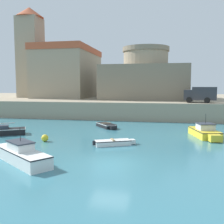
% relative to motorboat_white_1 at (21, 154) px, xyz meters
% --- Properties ---
extents(ground_plane, '(200.00, 200.00, 0.00)m').
position_rel_motorboat_white_1_xyz_m(ground_plane, '(5.69, 0.95, -0.53)').
color(ground_plane, teal).
extents(quay_seawall, '(120.00, 40.00, 2.58)m').
position_rel_motorboat_white_1_xyz_m(quay_seawall, '(5.69, 40.80, 0.76)').
color(quay_seawall, gray).
rests_on(quay_seawall, ground).
extents(motorboat_white_1, '(5.48, 4.42, 2.29)m').
position_rel_motorboat_white_1_xyz_m(motorboat_white_1, '(0.00, 0.00, 0.00)').
color(motorboat_white_1, white).
rests_on(motorboat_white_1, ground).
extents(dinghy_black_2, '(3.06, 3.55, 0.54)m').
position_rel_motorboat_white_1_xyz_m(dinghy_black_2, '(2.43, 14.92, -0.27)').
color(dinghy_black_2, black).
rests_on(dinghy_black_2, ground).
extents(dinghy_white_4, '(3.45, 2.24, 0.51)m').
position_rel_motorboat_white_1_xyz_m(dinghy_white_4, '(4.97, 6.00, -0.29)').
color(dinghy_white_4, white).
rests_on(dinghy_white_4, ground).
extents(motorboat_yellow_5, '(2.77, 5.19, 2.24)m').
position_rel_motorboat_white_1_xyz_m(motorboat_yellow_5, '(13.04, 11.13, -0.04)').
color(motorboat_yellow_5, yellow).
rests_on(motorboat_yellow_5, ground).
extents(mooring_buoy, '(0.63, 0.63, 0.63)m').
position_rel_motorboat_white_1_xyz_m(mooring_buoy, '(-1.33, 6.21, -0.22)').
color(mooring_buoy, yellow).
rests_on(mooring_buoy, ground).
extents(church, '(15.05, 16.16, 17.84)m').
position_rel_motorboat_white_1_xyz_m(church, '(-11.62, 36.15, 7.90)').
color(church, gray).
rests_on(church, quay_seawall).
extents(fortress, '(14.63, 14.63, 9.26)m').
position_rel_motorboat_white_1_xyz_m(fortress, '(5.69, 33.34, 5.52)').
color(fortress, gray).
rests_on(fortress, quay_seawall).
extents(lighthouse, '(2.02, 2.02, 12.42)m').
position_rel_motorboat_white_1_xyz_m(lighthouse, '(-18.31, 33.91, 8.06)').
color(lighthouse, silver).
rests_on(lighthouse, quay_seawall).
extents(truck_on_quay, '(4.58, 2.76, 2.20)m').
position_rel_motorboat_white_1_xyz_m(truck_on_quay, '(14.08, 23.09, 3.26)').
color(truck_on_quay, '#333338').
rests_on(truck_on_quay, quay_seawall).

